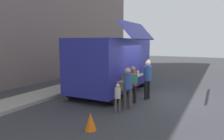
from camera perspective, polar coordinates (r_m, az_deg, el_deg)
ground_plane at (r=10.44m, az=10.48°, el=-7.25°), size 60.00×60.00×0.00m
curb_strip at (r=9.97m, az=-24.82°, el=-8.11°), size 28.00×1.60×0.15m
food_truck_main at (r=11.08m, az=0.20°, el=1.90°), size 5.56×3.27×3.60m
traffic_cone_orange at (r=6.54m, az=-5.89°, el=-13.79°), size 0.36×0.36×0.55m
trash_bin at (r=15.84m, az=-0.51°, el=-0.19°), size 0.60×0.60×1.00m
customer_front_ordering at (r=9.82m, az=9.66°, el=-1.77°), size 0.37×0.37×1.80m
customer_mid_with_backpack at (r=9.05m, az=5.70°, el=-2.99°), size 0.52×0.48×1.63m
customer_rear_waiting at (r=8.37m, az=4.19°, el=-3.95°), size 0.41×0.52×1.66m
customer_extra_browsing at (r=11.38m, az=9.83°, el=-0.65°), size 0.35×0.35×1.74m
child_near_queue at (r=7.95m, az=1.55°, el=-6.88°), size 0.23×0.23×1.12m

